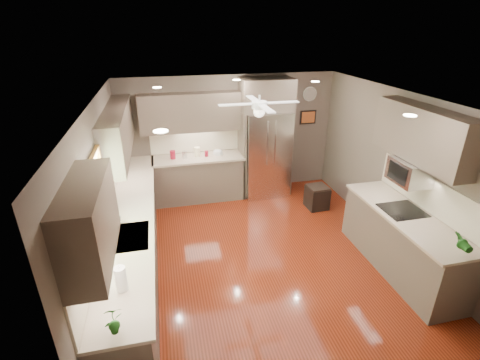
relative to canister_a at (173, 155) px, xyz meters
name	(u,v)px	position (x,y,z in m)	size (l,w,h in m)	color
floor	(261,253)	(1.22, -2.20, -1.02)	(5.00, 5.00, 0.00)	#491609
ceiling	(266,99)	(1.22, -2.20, 1.48)	(5.00, 5.00, 0.00)	white
wall_back	(230,135)	(1.22, 0.30, 0.23)	(4.50, 4.50, 0.00)	brown
wall_front	(348,306)	(1.22, -4.70, 0.23)	(4.50, 4.50, 0.00)	brown
wall_left	(103,200)	(-1.03, -2.20, 0.23)	(5.00, 5.00, 0.00)	brown
wall_right	(397,171)	(3.47, -2.20, 0.23)	(5.00, 5.00, 0.00)	brown
canister_a	(173,155)	(0.00, 0.00, 0.00)	(0.11, 0.11, 0.18)	maroon
canister_b	(185,155)	(0.24, -0.02, -0.01)	(0.10, 0.10, 0.15)	silver
canister_c	(197,152)	(0.49, 0.03, 0.01)	(0.12, 0.12, 0.20)	beige
canister_d	(206,154)	(0.68, -0.02, -0.02)	(0.07, 0.07, 0.11)	maroon
soap_bottle	(117,218)	(-0.86, -2.35, 0.01)	(0.08, 0.08, 0.18)	white
potted_plant_left	(111,319)	(-0.74, -4.24, 0.08)	(0.16, 0.11, 0.31)	#1C5A19
potted_plant_right	(463,243)	(3.13, -3.96, 0.07)	(0.17, 0.13, 0.30)	#1C5A19
bowl	(218,154)	(0.91, -0.01, -0.06)	(0.20, 0.20, 0.05)	beige
left_run	(134,239)	(-0.73, -2.05, -0.54)	(0.65, 4.70, 1.45)	brown
back_run	(199,177)	(0.50, 0.00, -0.54)	(1.85, 0.65, 1.45)	brown
uppers	(205,133)	(0.48, -1.49, 0.85)	(4.50, 4.70, 0.95)	brown
window	(96,196)	(-1.00, -2.70, 0.53)	(0.05, 1.12, 0.92)	#BFF2B2
sink	(129,239)	(-0.71, -2.70, -0.11)	(0.50, 0.70, 0.32)	silver
refrigerator	(266,141)	(1.92, -0.04, 0.17)	(1.06, 0.75, 2.45)	silver
right_run	(402,240)	(3.15, -3.00, -0.54)	(0.70, 2.20, 1.45)	brown
microwave	(410,172)	(3.25, -2.75, 0.46)	(0.43, 0.55, 0.34)	silver
ceiling_fan	(259,107)	(1.22, -1.90, 1.31)	(1.18, 1.18, 0.32)	white
recessed_lights	(255,94)	(1.18, -1.80, 1.47)	(2.84, 3.14, 0.01)	white
wall_clock	(310,94)	(2.97, 0.28, 1.03)	(0.30, 0.03, 0.30)	white
framed_print	(308,117)	(2.97, 0.28, 0.53)	(0.36, 0.03, 0.30)	black
stool	(317,197)	(2.75, -0.96, -0.78)	(0.42, 0.42, 0.47)	black
paper_towel	(121,279)	(-0.71, -3.70, 0.06)	(0.12, 0.12, 0.29)	white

